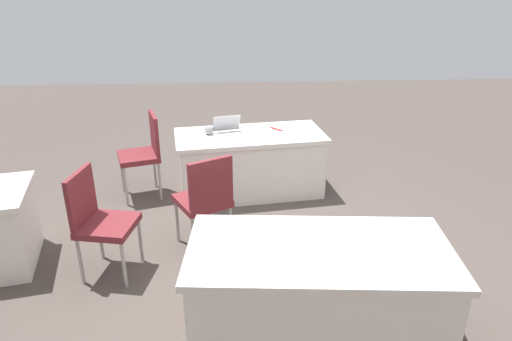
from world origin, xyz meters
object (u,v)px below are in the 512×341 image
chair_tucked_left (144,150)px  chair_tucked_right (99,217)px  chair_near_front (205,197)px  table_mid_left (317,291)px  yarn_ball (209,130)px  scissors_red (276,129)px  laptop_silver (229,132)px  table_foreground (250,163)px

chair_tucked_left → chair_tucked_right: 1.51m
chair_near_front → table_mid_left: bearing=-82.8°
yarn_ball → scissors_red: yarn_ball is taller
chair_near_front → laptop_silver: 1.22m
chair_tucked_right → yarn_ball: (-0.88, -1.54, 0.24)m
table_foreground → table_mid_left: same height
laptop_silver → chair_tucked_left: bearing=-13.7°
table_foreground → yarn_ball: bearing=-1.4°
scissors_red → table_mid_left: bearing=-41.5°
table_mid_left → yarn_ball: 2.56m
chair_near_front → scissors_red: bearing=31.9°
scissors_red → chair_near_front: bearing=-72.6°
chair_tucked_left → laptop_silver: size_ratio=2.59×
table_mid_left → laptop_silver: laptop_silver is taller
chair_tucked_left → laptop_silver: bearing=-106.7°
table_mid_left → laptop_silver: size_ratio=4.96×
table_mid_left → chair_tucked_right: size_ratio=1.98×
chair_tucked_left → laptop_silver: chair_tucked_left is taller
chair_tucked_right → scissors_red: (-1.66, -1.67, 0.19)m
table_foreground → table_mid_left: bearing=98.6°
table_foreground → chair_tucked_left: bearing=1.3°
table_foreground → yarn_ball: yarn_ball is taller
table_foreground → laptop_silver: (0.24, 0.03, 0.40)m
chair_tucked_right → yarn_ball: size_ratio=8.91×
chair_near_front → scissors_red: 1.57m
yarn_ball → scissors_red: size_ratio=0.59×
table_foreground → chair_near_front: 1.31m
laptop_silver → scissors_red: size_ratio=2.10×
table_foreground → chair_tucked_left: 1.22m
chair_tucked_right → scissors_red: chair_tucked_right is taller
table_mid_left → laptop_silver: 2.46m
table_foreground → chair_tucked_left: chair_tucked_left is taller
chair_near_front → chair_tucked_right: 0.94m
chair_tucked_left → chair_tucked_right: chair_tucked_left is taller
table_foreground → scissors_red: scissors_red is taller
table_foreground → chair_tucked_right: chair_tucked_right is taller
laptop_silver → scissors_red: laptop_silver is taller
scissors_red → yarn_ball: bearing=-123.1°
yarn_ball → chair_tucked_left: bearing=3.0°
table_mid_left → chair_near_front: chair_near_front is taller
table_foreground → table_mid_left: 2.41m
chair_tucked_right → chair_near_front: bearing=121.1°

